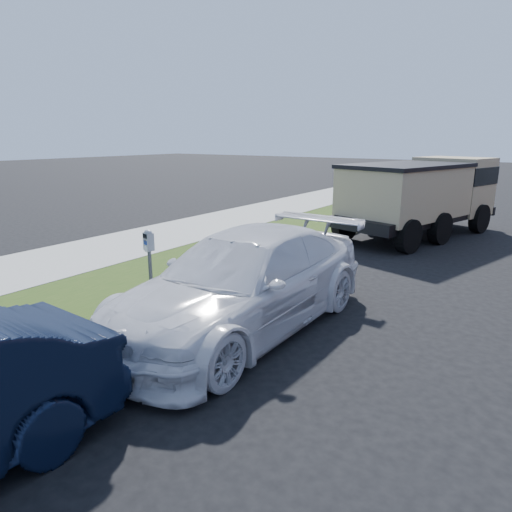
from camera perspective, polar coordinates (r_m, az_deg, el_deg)
The scene contains 5 objects.
ground at distance 7.07m, azimuth 4.90°, elevation -11.23°, with size 120.00×120.00×0.00m, color black.
streetside at distance 11.88m, azimuth -14.02°, elevation -0.47°, with size 6.12×50.00×0.15m.
parking_meter at distance 8.11m, azimuth -13.21°, elevation 0.54°, with size 0.22×0.17×1.41m.
white_wagon at distance 7.43m, azimuth -1.54°, elevation -3.26°, with size 2.22×5.47×1.59m, color silver.
dump_truck at distance 15.56m, azimuth 20.16°, elevation 7.42°, with size 3.82×6.52×2.41m.
Camera 1 is at (3.08, -5.56, 3.08)m, focal length 32.00 mm.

